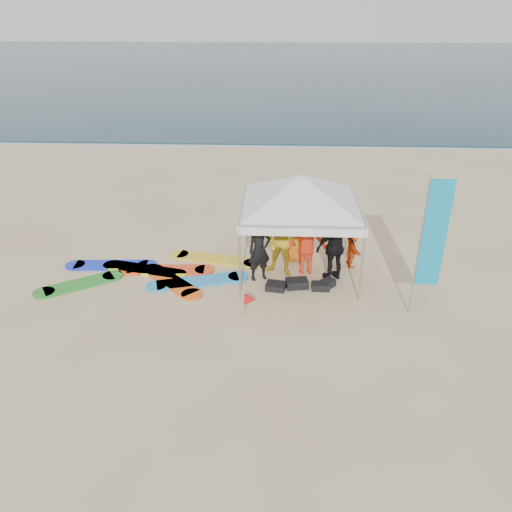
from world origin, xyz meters
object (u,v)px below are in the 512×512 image
Objects in this scene: person_orange_a at (307,241)px; feather_flag at (433,236)px; canopy_tent at (301,176)px; surfboard_spread at (158,272)px; person_yellow at (282,242)px; person_black_b at (335,247)px; person_orange_b at (296,235)px; marker_pennant at (250,299)px; person_black_a at (259,250)px; person_seated at (352,249)px.

person_orange_a is 3.43m from feather_flag.
canopy_tent reaches higher than surfboard_spread.
person_black_b is (1.39, -0.20, -0.02)m from person_yellow.
person_yellow is at bearing -159.80° from canopy_tent.
person_yellow is at bearing 57.31° from person_orange_b.
marker_pennant is at bearing -174.35° from feather_flag.
person_black_a is 0.41× the size of canopy_tent.
marker_pennant is 3.37m from surfboard_spread.
feather_flag is (3.30, -1.78, 1.04)m from person_yellow.
person_black_a is at bearing 158.95° from feather_flag.
person_orange_b is at bearing 14.39° from surfboard_spread.
person_black_b reaches higher than marker_pennant.
person_orange_b is at bearing 25.14° from person_black_a.
person_seated is (2.53, 0.87, -0.33)m from person_black_a.
surfboard_spread is at bearing -157.01° from person_yellow.
marker_pennant is (-1.17, -2.34, -2.24)m from canopy_tent.
person_black_a is 2.64× the size of marker_pennant.
person_black_a reaches higher than person_orange_b.
person_black_b is 0.55× the size of feather_flag.
person_yellow is 1.40m from person_black_b.
feather_flag reaches higher than person_orange_a.
person_yellow reaches higher than person_orange_b.
person_black_b is 1.20× the size of person_orange_b.
feather_flag reaches higher than person_black_b.
person_black_a is 2.20m from canopy_tent.
feather_flag is (1.91, -1.58, 1.06)m from person_black_b.
canopy_tent reaches higher than person_seated.
canopy_tent is (1.04, 0.45, 1.89)m from person_black_a.
person_seated is at bearing 46.04° from marker_pennant.
person_orange_b is 2.06m from canopy_tent.
person_orange_b is 0.38× the size of canopy_tent.
marker_pennant is at bearing 130.44° from person_seated.
person_orange_a is 4.13m from surfboard_spread.
person_orange_b is 4.08m from feather_flag.
person_black_a is 1.50m from person_orange_b.
feather_flag is at bearing 142.16° from person_orange_a.
marker_pennant is at bearing 57.63° from person_orange_a.
person_orange_a is 0.54× the size of feather_flag.
person_yellow is (0.59, 0.28, 0.12)m from person_black_a.
canopy_tent reaches higher than person_orange_a.
canopy_tent is (-0.22, 0.02, 1.81)m from person_orange_a.
person_seated is at bearing 37.48° from person_yellow.
feather_flag is at bearing -34.32° from canopy_tent.
person_black_b is 0.35× the size of surfboard_spread.
person_orange_b is at bearing 93.60° from canopy_tent.
canopy_tent is (-1.50, -0.42, 2.22)m from person_seated.
person_black_b is at bearing 152.73° from person_orange_a.
person_seated is 0.19× the size of surfboard_spread.
person_black_b is 4.83m from surfboard_spread.
person_black_b is 0.45× the size of canopy_tent.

